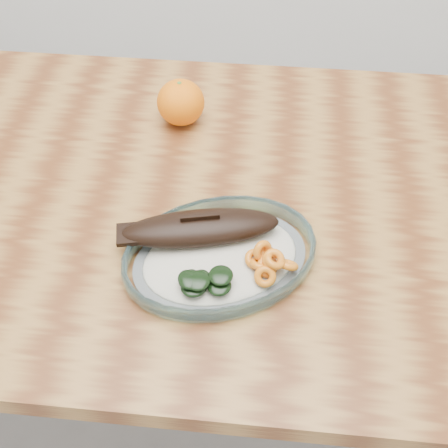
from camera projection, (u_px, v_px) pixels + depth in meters
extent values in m
plane|color=slate|center=(186.00, 383.00, 1.53)|extent=(3.00, 3.00, 0.00)
cube|color=#603216|center=(165.00, 197.00, 0.99)|extent=(1.20, 0.80, 0.04)
cylinder|color=brown|center=(1.00, 190.00, 1.53)|extent=(0.06, 0.06, 0.71)
cylinder|color=brown|center=(403.00, 219.00, 1.46)|extent=(0.06, 0.06, 0.71)
ellipsoid|color=white|center=(220.00, 259.00, 0.86)|extent=(0.65, 0.57, 0.01)
torus|color=#7FB8C4|center=(220.00, 255.00, 0.85)|extent=(0.71, 0.71, 0.03)
ellipsoid|color=silver|center=(220.00, 252.00, 0.85)|extent=(0.58, 0.50, 0.02)
ellipsoid|color=black|center=(200.00, 221.00, 0.85)|extent=(0.26, 0.12, 0.04)
ellipsoid|color=black|center=(200.00, 224.00, 0.86)|extent=(0.22, 0.10, 0.02)
cube|color=black|center=(130.00, 227.00, 0.85)|extent=(0.05, 0.05, 0.01)
cube|color=black|center=(200.00, 213.00, 0.84)|extent=(0.06, 0.02, 0.02)
torus|color=orange|center=(270.00, 253.00, 0.82)|extent=(0.04, 0.05, 0.04)
torus|color=orange|center=(266.00, 270.00, 0.80)|extent=(0.05, 0.04, 0.04)
torus|color=orange|center=(256.00, 252.00, 0.83)|extent=(0.05, 0.05, 0.03)
torus|color=orange|center=(269.00, 256.00, 0.82)|extent=(0.04, 0.04, 0.03)
torus|color=orange|center=(261.00, 258.00, 0.82)|extent=(0.04, 0.04, 0.03)
torus|color=orange|center=(289.00, 258.00, 0.82)|extent=(0.04, 0.04, 0.03)
torus|color=orange|center=(268.00, 260.00, 0.82)|extent=(0.05, 0.05, 0.03)
torus|color=orange|center=(268.00, 248.00, 0.83)|extent=(0.04, 0.04, 0.03)
torus|color=orange|center=(274.00, 253.00, 0.81)|extent=(0.05, 0.05, 0.03)
torus|color=orange|center=(263.00, 244.00, 0.82)|extent=(0.04, 0.04, 0.04)
torus|color=orange|center=(276.00, 253.00, 0.81)|extent=(0.04, 0.04, 0.02)
ellipsoid|color=black|center=(200.00, 273.00, 0.80)|extent=(0.04, 0.04, 0.01)
ellipsoid|color=black|center=(193.00, 280.00, 0.79)|extent=(0.05, 0.05, 0.01)
ellipsoid|color=black|center=(219.00, 279.00, 0.80)|extent=(0.05, 0.05, 0.01)
ellipsoid|color=black|center=(188.00, 272.00, 0.80)|extent=(0.04, 0.04, 0.01)
ellipsoid|color=black|center=(197.00, 274.00, 0.79)|extent=(0.04, 0.04, 0.01)
ellipsoid|color=black|center=(188.00, 273.00, 0.79)|extent=(0.04, 0.05, 0.01)
ellipsoid|color=black|center=(221.00, 269.00, 0.80)|extent=(0.04, 0.04, 0.01)
sphere|color=#FF5305|center=(181.00, 102.00, 1.06)|extent=(0.09, 0.09, 0.09)
sphere|color=#FF5305|center=(176.00, 103.00, 1.08)|extent=(0.07, 0.07, 0.07)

